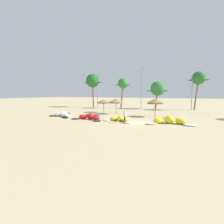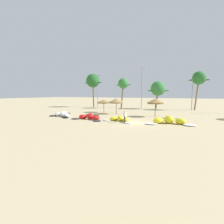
{
  "view_description": "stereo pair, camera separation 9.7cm",
  "coord_description": "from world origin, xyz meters",
  "px_view_note": "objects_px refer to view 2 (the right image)",
  "views": [
    {
      "loc": [
        7.09,
        -22.11,
        3.8
      ],
      "look_at": [
        -4.31,
        2.0,
        1.0
      ],
      "focal_mm": 28.2,
      "sensor_mm": 36.0,
      "label": 1
    },
    {
      "loc": [
        7.17,
        -22.07,
        3.8
      ],
      "look_at": [
        -4.31,
        2.0,
        1.0
      ],
      "focal_mm": 28.2,
      "sensor_mm": 36.0,
      "label": 2
    }
  ],
  "objects_px": {
    "kite_left": "(89,117)",
    "beach_umbrella_near_palms": "(155,101)",
    "lamppost_west": "(98,89)",
    "palm_left_of_gap": "(158,89)",
    "kite_center": "(169,121)",
    "palm_left": "(123,84)",
    "lamppost_east_center": "(193,90)",
    "kite_left_of_center": "(120,119)",
    "palm_leftmost": "(93,81)",
    "kite_far_left": "(63,115)",
    "beach_umbrella_middle": "(116,101)",
    "palm_center_left": "(199,79)",
    "lamppost_west_center": "(142,86)",
    "beach_umbrella_near_van": "(104,101)",
    "person_near_kites": "(125,117)"
  },
  "relations": [
    {
      "from": "palm_leftmost",
      "to": "beach_umbrella_near_van",
      "type": "bearing_deg",
      "value": -50.29
    },
    {
      "from": "lamppost_east_center",
      "to": "lamppost_west",
      "type": "bearing_deg",
      "value": -177.19
    },
    {
      "from": "beach_umbrella_middle",
      "to": "palm_center_left",
      "type": "distance_m",
      "value": 20.9
    },
    {
      "from": "kite_far_left",
      "to": "kite_left",
      "type": "distance_m",
      "value": 5.79
    },
    {
      "from": "beach_umbrella_middle",
      "to": "kite_left_of_center",
      "type": "bearing_deg",
      "value": -62.3
    },
    {
      "from": "beach_umbrella_middle",
      "to": "palm_left",
      "type": "distance_m",
      "value": 13.4
    },
    {
      "from": "kite_left",
      "to": "palm_left",
      "type": "height_order",
      "value": "palm_left"
    },
    {
      "from": "kite_left",
      "to": "lamppost_east_center",
      "type": "height_order",
      "value": "lamppost_east_center"
    },
    {
      "from": "kite_far_left",
      "to": "palm_center_left",
      "type": "relative_size",
      "value": 0.55
    },
    {
      "from": "beach_umbrella_near_palms",
      "to": "lamppost_west",
      "type": "distance_m",
      "value": 23.68
    },
    {
      "from": "kite_center",
      "to": "palm_left",
      "type": "relative_size",
      "value": 0.79
    },
    {
      "from": "kite_far_left",
      "to": "person_near_kites",
      "type": "height_order",
      "value": "person_near_kites"
    },
    {
      "from": "kite_left",
      "to": "palm_left_of_gap",
      "type": "xyz_separation_m",
      "value": [
        5.54,
        22.39,
        4.64
      ]
    },
    {
      "from": "person_near_kites",
      "to": "lamppost_east_center",
      "type": "height_order",
      "value": "lamppost_east_center"
    },
    {
      "from": "lamppost_west_center",
      "to": "palm_left",
      "type": "bearing_deg",
      "value": -137.4
    },
    {
      "from": "lamppost_west",
      "to": "lamppost_west_center",
      "type": "xyz_separation_m",
      "value": [
        11.78,
        2.83,
        0.76
      ]
    },
    {
      "from": "beach_umbrella_middle",
      "to": "kite_left",
      "type": "bearing_deg",
      "value": -94.9
    },
    {
      "from": "kite_left_of_center",
      "to": "lamppost_west",
      "type": "relative_size",
      "value": 0.53
    },
    {
      "from": "palm_left",
      "to": "palm_left_of_gap",
      "type": "bearing_deg",
      "value": 12.74
    },
    {
      "from": "palm_leftmost",
      "to": "lamppost_west_center",
      "type": "height_order",
      "value": "lamppost_west_center"
    },
    {
      "from": "kite_left",
      "to": "beach_umbrella_near_palms",
      "type": "height_order",
      "value": "beach_umbrella_near_palms"
    },
    {
      "from": "beach_umbrella_near_palms",
      "to": "palm_center_left",
      "type": "bearing_deg",
      "value": 68.3
    },
    {
      "from": "beach_umbrella_near_van",
      "to": "palm_center_left",
      "type": "relative_size",
      "value": 0.31
    },
    {
      "from": "palm_center_left",
      "to": "lamppost_west",
      "type": "relative_size",
      "value": 0.98
    },
    {
      "from": "palm_leftmost",
      "to": "lamppost_west",
      "type": "bearing_deg",
      "value": 9.71
    },
    {
      "from": "beach_umbrella_near_palms",
      "to": "person_near_kites",
      "type": "distance_m",
      "value": 8.46
    },
    {
      "from": "palm_left",
      "to": "lamppost_east_center",
      "type": "distance_m",
      "value": 16.47
    },
    {
      "from": "palm_leftmost",
      "to": "kite_center",
      "type": "bearing_deg",
      "value": -40.24
    },
    {
      "from": "beach_umbrella_middle",
      "to": "palm_left_of_gap",
      "type": "bearing_deg",
      "value": 71.24
    },
    {
      "from": "kite_far_left",
      "to": "beach_umbrella_middle",
      "type": "bearing_deg",
      "value": 48.86
    },
    {
      "from": "kite_left",
      "to": "beach_umbrella_near_palms",
      "type": "relative_size",
      "value": 1.82
    },
    {
      "from": "person_near_kites",
      "to": "lamppost_west_center",
      "type": "bearing_deg",
      "value": 101.0
    },
    {
      "from": "palm_center_left",
      "to": "lamppost_west_center",
      "type": "bearing_deg",
      "value": 175.93
    },
    {
      "from": "kite_center",
      "to": "lamppost_west_center",
      "type": "distance_m",
      "value": 25.6
    },
    {
      "from": "beach_umbrella_near_palms",
      "to": "palm_left_of_gap",
      "type": "bearing_deg",
      "value": 99.63
    },
    {
      "from": "kite_left_of_center",
      "to": "palm_center_left",
      "type": "height_order",
      "value": "palm_center_left"
    },
    {
      "from": "kite_left_of_center",
      "to": "beach_umbrella_near_van",
      "type": "height_order",
      "value": "beach_umbrella_near_van"
    },
    {
      "from": "person_near_kites",
      "to": "lamppost_west",
      "type": "bearing_deg",
      "value": 126.99
    },
    {
      "from": "palm_leftmost",
      "to": "lamppost_west_center",
      "type": "xyz_separation_m",
      "value": [
        13.28,
        3.08,
        -1.55
      ]
    },
    {
      "from": "kite_far_left",
      "to": "palm_leftmost",
      "type": "relative_size",
      "value": 0.52
    },
    {
      "from": "palm_leftmost",
      "to": "lamppost_west",
      "type": "distance_m",
      "value": 2.76
    },
    {
      "from": "kite_left_of_center",
      "to": "palm_leftmost",
      "type": "height_order",
      "value": "palm_leftmost"
    },
    {
      "from": "palm_center_left",
      "to": "lamppost_east_center",
      "type": "height_order",
      "value": "palm_center_left"
    },
    {
      "from": "kite_far_left",
      "to": "lamppost_west_center",
      "type": "xyz_separation_m",
      "value": [
        6.78,
        23.32,
        5.44
      ]
    },
    {
      "from": "lamppost_east_center",
      "to": "kite_left",
      "type": "bearing_deg",
      "value": -120.81
    },
    {
      "from": "beach_umbrella_middle",
      "to": "palm_left",
      "type": "xyz_separation_m",
      "value": [
        -3.58,
        12.35,
        3.78
      ]
    },
    {
      "from": "beach_umbrella_near_palms",
      "to": "lamppost_east_center",
      "type": "relative_size",
      "value": 0.36
    },
    {
      "from": "kite_center",
      "to": "beach_umbrella_middle",
      "type": "relative_size",
      "value": 2.09
    },
    {
      "from": "palm_left_of_gap",
      "to": "lamppost_west",
      "type": "height_order",
      "value": "lamppost_west"
    },
    {
      "from": "kite_left_of_center",
      "to": "palm_leftmost",
      "type": "bearing_deg",
      "value": 129.48
    }
  ]
}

